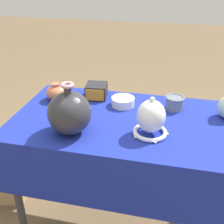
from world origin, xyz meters
TOP-DOWN VIEW (x-y plane):
  - ground_plane at (0.00, 0.00)m, footprint 14.00×14.00m
  - display_table at (0.00, -0.02)m, footprint 1.26×0.70m
  - vase_tall_bulbous at (-0.25, -0.19)m, footprint 0.22×0.22m
  - vase_dome_bell at (0.14, -0.12)m, footprint 0.18×0.18m
  - mosaic_tile_box at (-0.24, 0.23)m, footprint 0.14×0.14m
  - pot_squat_ivory at (-0.05, 0.16)m, footprint 0.14×0.14m
  - cup_wide_slate at (0.25, 0.18)m, footprint 0.11×0.11m
  - jar_round_terracotta at (-0.47, 0.15)m, footprint 0.13×0.13m

SIDE VIEW (x-z plane):
  - ground_plane at x=0.00m, z-range 0.00..0.00m
  - display_table at x=0.00m, z-range 0.30..1.07m
  - pot_squat_ivory at x=-0.05m, z-range 0.77..0.82m
  - cup_wide_slate at x=0.25m, z-range 0.77..0.85m
  - mosaic_tile_box at x=-0.24m, z-range 0.77..0.86m
  - jar_round_terracotta at x=-0.47m, z-range 0.77..0.87m
  - vase_dome_bell at x=0.14m, z-range 0.75..0.96m
  - vase_tall_bulbous at x=-0.25m, z-range 0.75..1.01m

